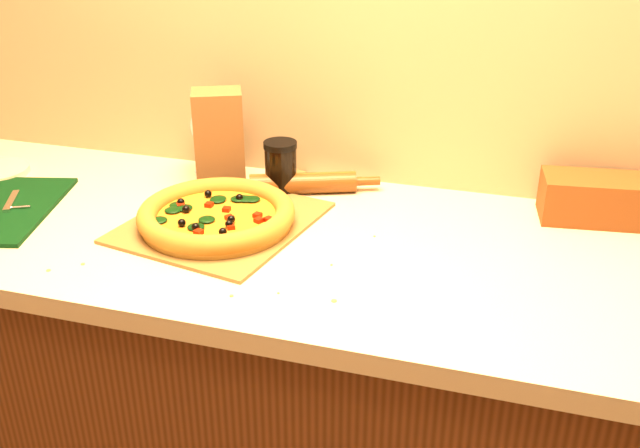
{
  "coord_description": "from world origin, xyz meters",
  "views": [
    {
      "loc": [
        0.35,
        0.23,
        1.55
      ],
      "look_at": [
        0.01,
        1.38,
        0.96
      ],
      "focal_mm": 40.0,
      "sensor_mm": 36.0,
      "label": 1
    }
  ],
  "objects_px": {
    "pizza_peel": "(226,219)",
    "rolling_pin": "(303,183)",
    "dark_jar": "(281,167)",
    "wine_glass": "(203,129)",
    "pizza": "(217,215)"
  },
  "relations": [
    {
      "from": "wine_glass",
      "to": "rolling_pin",
      "type": "bearing_deg",
      "value": -12.65
    },
    {
      "from": "pizza_peel",
      "to": "dark_jar",
      "type": "relative_size",
      "value": 4.49
    },
    {
      "from": "pizza",
      "to": "dark_jar",
      "type": "bearing_deg",
      "value": 73.3
    },
    {
      "from": "wine_glass",
      "to": "dark_jar",
      "type": "xyz_separation_m",
      "value": [
        0.22,
        -0.07,
        -0.05
      ]
    },
    {
      "from": "pizza",
      "to": "dark_jar",
      "type": "relative_size",
      "value": 2.66
    },
    {
      "from": "dark_jar",
      "to": "wine_glass",
      "type": "bearing_deg",
      "value": 162.77
    },
    {
      "from": "wine_glass",
      "to": "dark_jar",
      "type": "distance_m",
      "value": 0.23
    },
    {
      "from": "pizza",
      "to": "wine_glass",
      "type": "distance_m",
      "value": 0.33
    },
    {
      "from": "pizza",
      "to": "pizza_peel",
      "type": "bearing_deg",
      "value": 85.38
    },
    {
      "from": "pizza",
      "to": "rolling_pin",
      "type": "relative_size",
      "value": 0.96
    },
    {
      "from": "pizza_peel",
      "to": "pizza",
      "type": "bearing_deg",
      "value": -83.78
    },
    {
      "from": "pizza_peel",
      "to": "rolling_pin",
      "type": "distance_m",
      "value": 0.22
    },
    {
      "from": "rolling_pin",
      "to": "wine_glass",
      "type": "height_order",
      "value": "wine_glass"
    },
    {
      "from": "pizza_peel",
      "to": "dark_jar",
      "type": "distance_m",
      "value": 0.2
    },
    {
      "from": "rolling_pin",
      "to": "dark_jar",
      "type": "relative_size",
      "value": 2.78
    }
  ]
}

